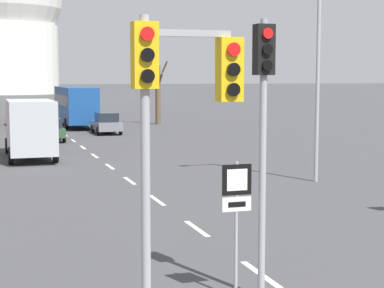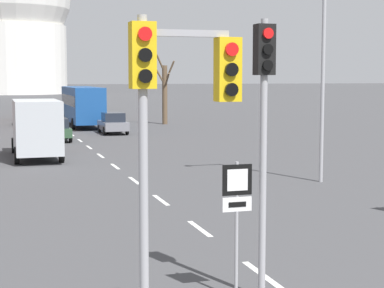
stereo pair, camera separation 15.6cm
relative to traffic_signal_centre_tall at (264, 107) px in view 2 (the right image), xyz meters
name	(u,v)px [view 2 (the right image)]	position (x,y,z in m)	size (l,w,h in m)	color
lane_stripe_1	(262,274)	(0.60, 1.39, -3.77)	(0.16, 2.00, 0.01)	silver
lane_stripe_2	(200,228)	(0.60, 5.89, -3.77)	(0.16, 2.00, 0.01)	silver
lane_stripe_3	(161,200)	(0.60, 10.39, -3.77)	(0.16, 2.00, 0.01)	silver
lane_stripe_4	(134,181)	(0.60, 14.89, -3.77)	(0.16, 2.00, 0.01)	silver
lane_stripe_5	(115,166)	(0.60, 19.39, -3.77)	(0.16, 2.00, 0.01)	silver
lane_stripe_6	(101,156)	(0.60, 23.89, -3.77)	(0.16, 2.00, 0.01)	silver
lane_stripe_7	(89,147)	(0.60, 28.39, -3.77)	(0.16, 2.00, 0.01)	silver
lane_stripe_8	(80,140)	(0.60, 32.89, -3.77)	(0.16, 2.00, 0.01)	silver
lane_stripe_9	(72,135)	(0.60, 37.39, -3.77)	(0.16, 2.00, 0.01)	silver
lane_stripe_10	(66,130)	(0.60, 41.89, -3.77)	(0.16, 2.00, 0.01)	silver
lane_stripe_11	(60,126)	(0.60, 46.39, -3.77)	(0.16, 2.00, 0.01)	silver
lane_stripe_12	(56,123)	(0.60, 50.89, -3.77)	(0.16, 2.00, 0.01)	silver
lane_stripe_13	(52,120)	(0.60, 55.39, -3.77)	(0.16, 2.00, 0.01)	silver
traffic_signal_centre_tall	(264,107)	(0.00, 0.00, 0.00)	(0.36, 0.34, 5.44)	#9E9EA3
traffic_signal_near_left	(173,103)	(-2.41, -2.20, 0.18)	(1.67, 0.34, 5.23)	#9E9EA3
route_sign_post	(237,206)	(-0.49, 0.11, -1.91)	(0.60, 0.08, 2.72)	#9E9EA3
street_lamp_right	(316,50)	(7.65, 12.32, 1.68)	(1.97, 0.36, 9.02)	#9E9EA3
sedan_near_left	(82,108)	(4.58, 62.56, -2.98)	(1.83, 4.16, 1.58)	black
sedan_near_right	(25,116)	(-2.32, 48.85, -2.92)	(1.82, 4.10, 1.70)	#B7B7BC
sedan_mid_centre	(113,123)	(3.73, 37.47, -2.96)	(1.89, 3.99, 1.64)	slate
sedan_far_left	(57,129)	(-0.93, 32.90, -2.97)	(1.72, 3.88, 1.57)	#2D4C33
sedan_far_right	(29,112)	(-1.59, 56.07, -2.93)	(1.90, 4.21, 1.65)	silver
city_bus	(82,103)	(2.47, 45.55, -1.72)	(2.66, 10.80, 3.48)	#19478C
delivery_truck	(36,127)	(-2.85, 23.91, -2.07)	(2.44, 7.20, 3.14)	#333842
bare_tree_right_near	(165,91)	(10.12, 46.16, -0.74)	(2.00, 1.46, 6.43)	brown
capitol_dome	(14,16)	(0.60, 163.52, 16.47)	(29.42, 29.42, 41.56)	silver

